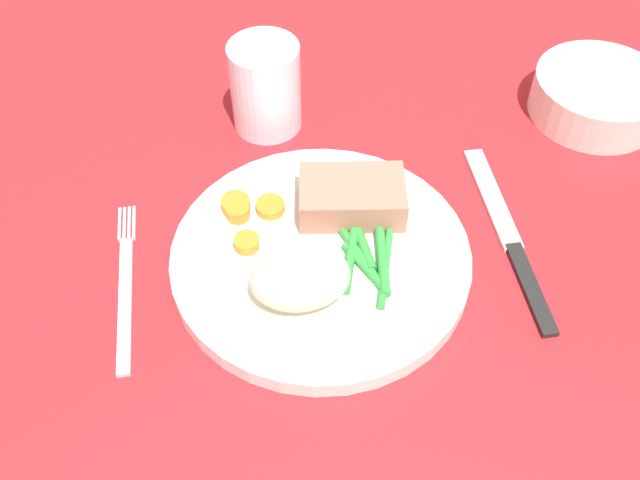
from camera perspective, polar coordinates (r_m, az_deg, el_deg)
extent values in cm
cube|color=red|center=(59.74, -1.24, -2.66)|extent=(120.00, 90.00, 2.00)
cylinder|color=white|center=(58.68, 0.00, -1.13)|extent=(24.09, 24.09, 1.60)
cube|color=#A86B56|center=(59.84, 2.53, 3.39)|extent=(9.34, 6.66, 2.91)
ellipsoid|color=beige|center=(53.51, -1.59, -2.98)|extent=(7.54, 5.47, 4.33)
cylinder|color=orange|center=(60.84, -6.66, 2.78)|extent=(2.43, 2.43, 1.11)
cylinder|color=orange|center=(60.20, -6.48, 2.22)|extent=(1.98, 1.98, 1.22)
cylinder|color=orange|center=(60.58, -3.93, 2.61)|extent=(2.44, 2.44, 0.84)
cylinder|color=orange|center=(58.08, -5.80, -0.23)|extent=(2.08, 2.08, 0.95)
cylinder|color=#2D8C38|center=(57.36, 2.46, -0.91)|extent=(3.13, 7.95, 0.81)
cylinder|color=#2D8C38|center=(56.73, 5.18, -2.05)|extent=(2.99, 7.86, 0.64)
cylinder|color=#2D8C38|center=(57.22, 3.17, -1.23)|extent=(2.85, 6.89, 0.67)
cylinder|color=#2D8C38|center=(56.46, 3.63, -2.26)|extent=(3.07, 5.47, 0.65)
cylinder|color=#2D8C38|center=(57.80, 3.42, -0.44)|extent=(1.28, 5.56, 0.81)
cylinder|color=#2D8C38|center=(57.20, 4.89, -1.26)|extent=(1.86, 7.57, 0.86)
cube|color=silver|center=(58.52, -15.07, -4.79)|extent=(1.00, 13.00, 0.40)
cube|color=silver|center=(63.86, -15.46, 1.18)|extent=(0.24, 3.60, 0.40)
cube|color=silver|center=(63.80, -15.11, 1.22)|extent=(0.24, 3.60, 0.40)
cube|color=silver|center=(63.74, -14.76, 1.27)|extent=(0.24, 3.60, 0.40)
cube|color=silver|center=(63.68, -14.41, 1.31)|extent=(0.24, 3.60, 0.40)
cube|color=black|center=(59.69, 16.24, -3.68)|extent=(1.30, 9.00, 0.64)
cube|color=silver|center=(65.45, 13.39, 3.26)|extent=(1.70, 12.00, 0.40)
cylinder|color=silver|center=(68.68, -4.30, 11.93)|extent=(6.56, 6.56, 8.65)
cylinder|color=silver|center=(70.02, -4.20, 10.54)|extent=(6.03, 6.03, 4.36)
cylinder|color=silver|center=(76.01, 20.97, 10.55)|extent=(12.49, 12.49, 4.07)
cylinder|color=#4C8C42|center=(75.48, 21.17, 11.08)|extent=(10.61, 10.61, 2.24)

